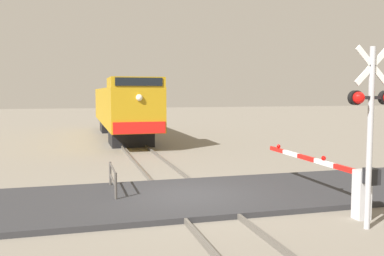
{
  "coord_description": "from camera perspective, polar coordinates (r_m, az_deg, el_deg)",
  "views": [
    {
      "loc": [
        -3.33,
        -12.45,
        3.3
      ],
      "look_at": [
        1.03,
        3.34,
        1.93
      ],
      "focal_mm": 39.6,
      "sensor_mm": 36.0,
      "label": 1
    }
  ],
  "objects": [
    {
      "name": "locomotive",
      "position": [
        31.46,
        -9.36,
        2.69
      ],
      "size": [
        3.0,
        17.76,
        4.16
      ],
      "color": "black",
      "rests_on": "ground_plane"
    },
    {
      "name": "road_surface",
      "position": [
        13.29,
        -0.46,
        -9.24
      ],
      "size": [
        36.0,
        4.75,
        0.16
      ],
      "primitive_type": "cube",
      "color": "#2D2D30",
      "rests_on": "ground_plane"
    },
    {
      "name": "rail_track_right",
      "position": [
        13.49,
        2.52,
        -9.05
      ],
      "size": [
        0.08,
        80.0,
        0.15
      ],
      "primitive_type": "cube",
      "color": "#59544C",
      "rests_on": "ground_plane"
    },
    {
      "name": "rail_track_left",
      "position": [
        13.13,
        -3.53,
        -9.44
      ],
      "size": [
        0.08,
        80.0,
        0.15
      ],
      "primitive_type": "cube",
      "color": "#59544C",
      "rests_on": "ground_plane"
    },
    {
      "name": "crossing_signal",
      "position": [
        10.9,
        22.99,
        1.62
      ],
      "size": [
        1.18,
        0.33,
        4.4
      ],
      "color": "#ADADB2",
      "rests_on": "ground_plane"
    },
    {
      "name": "ground_plane",
      "position": [
        13.31,
        -0.46,
        -9.56
      ],
      "size": [
        160.0,
        160.0,
        0.0
      ],
      "primitive_type": "plane",
      "color": "gray"
    },
    {
      "name": "guard_railing",
      "position": [
        13.77,
        -10.63,
        -6.57
      ],
      "size": [
        0.08,
        2.11,
        0.95
      ],
      "color": "#4C4742",
      "rests_on": "ground_plane"
    },
    {
      "name": "crossing_gate",
      "position": [
        12.5,
        19.96,
        -6.67
      ],
      "size": [
        0.36,
        5.84,
        1.41
      ],
      "color": "silver",
      "rests_on": "ground_plane"
    }
  ]
}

